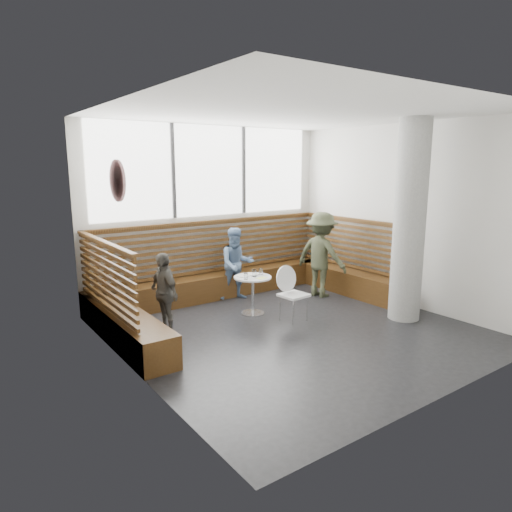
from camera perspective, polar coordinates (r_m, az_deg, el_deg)
room at (r=6.69m, az=4.97°, el=3.69°), size 5.00×5.00×3.20m
booth at (r=8.32m, az=-3.10°, el=-3.15°), size 5.00×2.50×1.44m
concrete_column at (r=7.64m, az=18.63°, el=4.08°), size 0.50×0.50×3.20m
wall_art at (r=5.74m, az=-16.94°, el=8.99°), size 0.03×0.50×0.50m
cafe_table at (r=7.68m, az=-0.43°, el=-3.92°), size 0.63×0.63×0.65m
cafe_chair at (r=7.38m, az=4.40°, el=-4.15°), size 0.43×0.42×0.89m
adult_man at (r=8.75m, az=8.17°, el=0.18°), size 0.83×1.16×1.62m
child_back at (r=8.49m, az=-2.44°, el=-0.99°), size 0.78×0.68×1.35m
child_left at (r=6.96m, az=-11.44°, el=-4.54°), size 0.35×0.73×1.22m
plate_near at (r=7.64m, az=-1.63°, el=-2.52°), size 0.20×0.20×0.01m
plate_far at (r=7.78m, az=-0.41°, el=-2.27°), size 0.21×0.21×0.01m
glass_left at (r=7.44m, az=-1.28°, el=-2.55°), size 0.06×0.06×0.10m
glass_mid at (r=7.63m, az=-0.23°, el=-2.13°), size 0.08×0.08×0.12m
glass_right at (r=7.76m, az=0.63°, el=-1.97°), size 0.07×0.07×0.10m
menu_card at (r=7.53m, az=0.75°, el=-2.76°), size 0.21×0.17×0.00m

